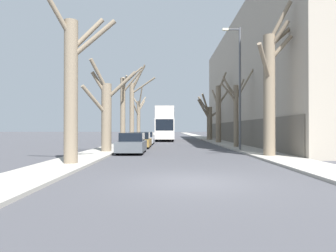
# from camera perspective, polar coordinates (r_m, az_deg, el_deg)

# --- Properties ---
(ground_plane) EXTENTS (300.00, 300.00, 0.00)m
(ground_plane) POSITION_cam_1_polar(r_m,az_deg,el_deg) (9.81, 4.48, -10.56)
(ground_plane) COLOR #424247
(sidewalk_left) EXTENTS (2.39, 120.00, 0.12)m
(sidewalk_left) POSITION_cam_1_polar(r_m,az_deg,el_deg) (59.85, -4.58, -2.08)
(sidewalk_left) COLOR #A39E93
(sidewalk_left) RESTS_ON ground
(sidewalk_right) EXTENTS (2.39, 120.00, 0.12)m
(sidewalk_right) POSITION_cam_1_polar(r_m,az_deg,el_deg) (59.99, 6.03, -2.07)
(sidewalk_right) COLOR #A39E93
(sidewalk_right) RESTS_ON ground
(building_facade_right) EXTENTS (10.08, 38.38, 14.15)m
(building_facade_right) POSITION_cam_1_polar(r_m,az_deg,el_deg) (37.60, 19.57, 7.71)
(building_facade_right) COLOR #9E9384
(building_facade_right) RESTS_ON ground
(street_tree_left_0) EXTENTS (3.50, 2.27, 8.69)m
(street_tree_left_0) POSITION_cam_1_polar(r_m,az_deg,el_deg) (14.69, -17.90, 7.61)
(street_tree_left_0) COLOR #7A6B56
(street_tree_left_0) RESTS_ON ground
(street_tree_left_1) EXTENTS (3.62, 2.02, 6.49)m
(street_tree_left_1) POSITION_cam_1_polar(r_m,az_deg,el_deg) (21.61, -11.72, 2.60)
(street_tree_left_1) COLOR #7A6B56
(street_tree_left_1) RESTS_ON ground
(street_tree_left_2) EXTENTS (2.13, 2.56, 7.62)m
(street_tree_left_2) POSITION_cam_1_polar(r_m,az_deg,el_deg) (28.63, -8.44, 3.46)
(street_tree_left_2) COLOR #7A6B56
(street_tree_left_2) RESTS_ON ground
(street_tree_left_3) EXTENTS (3.17, 1.38, 9.25)m
(street_tree_left_3) POSITION_cam_1_polar(r_m,az_deg,el_deg) (36.18, -6.68, 3.38)
(street_tree_left_3) COLOR #7A6B56
(street_tree_left_3) RESTS_ON ground
(street_tree_left_4) EXTENTS (2.29, 3.26, 7.77)m
(street_tree_left_4) POSITION_cam_1_polar(r_m,az_deg,el_deg) (44.03, -5.60, 1.73)
(street_tree_left_4) COLOR #7A6B56
(street_tree_left_4) RESTS_ON ground
(street_tree_right_0) EXTENTS (3.44, 2.89, 9.19)m
(street_tree_right_0) POSITION_cam_1_polar(r_m,az_deg,el_deg) (19.05, 18.94, 7.04)
(street_tree_right_0) COLOR #7A6B56
(street_tree_right_0) RESTS_ON ground
(street_tree_right_1) EXTENTS (3.08, 1.88, 7.00)m
(street_tree_right_1) POSITION_cam_1_polar(r_m,az_deg,el_deg) (27.05, 12.79, 2.90)
(street_tree_right_1) COLOR #7A6B56
(street_tree_right_1) RESTS_ON ground
(street_tree_right_2) EXTENTS (1.64, 2.58, 8.44)m
(street_tree_right_2) POSITION_cam_1_polar(r_m,az_deg,el_deg) (35.43, 9.61, 2.88)
(street_tree_right_2) COLOR #7A6B56
(street_tree_right_2) RESTS_ON ground
(street_tree_right_3) EXTENTS (4.90, 2.23, 6.65)m
(street_tree_right_3) POSITION_cam_1_polar(r_m,az_deg,el_deg) (43.64, 7.87, 1.26)
(street_tree_right_3) COLOR #7A6B56
(street_tree_right_3) RESTS_ON ground
(double_decker_bus) EXTENTS (2.52, 11.45, 4.63)m
(double_decker_bus) POSITION_cam_1_polar(r_m,az_deg,el_deg) (43.21, -0.57, 0.70)
(double_decker_bus) COLOR silver
(double_decker_bus) RESTS_ON ground
(parked_car_0) EXTENTS (1.79, 4.02, 1.42)m
(parked_car_0) POSITION_cam_1_polar(r_m,az_deg,el_deg) (20.85, -6.88, -3.36)
(parked_car_0) COLOR #4C5156
(parked_car_0) RESTS_ON ground
(parked_car_1) EXTENTS (1.85, 4.37, 1.39)m
(parked_car_1) POSITION_cam_1_polar(r_m,az_deg,el_deg) (26.93, -5.31, -2.74)
(parked_car_1) COLOR olive
(parked_car_1) RESTS_ON ground
(parked_car_2) EXTENTS (1.89, 4.58, 1.36)m
(parked_car_2) POSITION_cam_1_polar(r_m,az_deg,el_deg) (32.87, -4.35, -2.36)
(parked_car_2) COLOR #9EA3AD
(parked_car_2) RESTS_ON ground
(lamp_post) EXTENTS (1.40, 0.20, 9.39)m
(lamp_post) POSITION_cam_1_polar(r_m,az_deg,el_deg) (23.49, 13.35, 7.97)
(lamp_post) COLOR #4C4F54
(lamp_post) RESTS_ON ground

